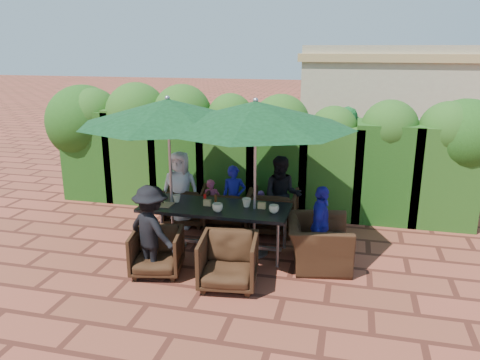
% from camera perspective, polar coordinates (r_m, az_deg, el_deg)
% --- Properties ---
extents(ground, '(80.00, 80.00, 0.00)m').
position_cam_1_polar(ground, '(7.51, -1.92, -9.06)').
color(ground, brown).
rests_on(ground, ground).
extents(dining_table, '(2.35, 0.90, 0.75)m').
position_cam_1_polar(dining_table, '(7.41, -3.09, -3.76)').
color(dining_table, black).
rests_on(dining_table, ground).
extents(umbrella_left, '(2.77, 2.77, 2.46)m').
position_cam_1_polar(umbrella_left, '(7.30, -8.79, 8.23)').
color(umbrella_left, gray).
rests_on(umbrella_left, ground).
extents(umbrella_right, '(2.97, 2.97, 2.46)m').
position_cam_1_polar(umbrella_right, '(6.92, 1.90, 7.99)').
color(umbrella_right, gray).
rests_on(umbrella_right, ground).
extents(chair_far_left, '(0.87, 0.84, 0.77)m').
position_cam_1_polar(chair_far_left, '(8.69, -6.75, -2.85)').
color(chair_far_left, black).
rests_on(chair_far_left, ground).
extents(chair_far_mid, '(0.84, 0.80, 0.80)m').
position_cam_1_polar(chair_far_mid, '(8.34, -1.41, -3.45)').
color(chair_far_mid, black).
rests_on(chair_far_mid, ground).
extents(chair_far_right, '(0.83, 0.78, 0.83)m').
position_cam_1_polar(chair_far_right, '(8.26, 4.09, -3.58)').
color(chair_far_right, black).
rests_on(chair_far_right, ground).
extents(chair_near_left, '(0.81, 0.78, 0.72)m').
position_cam_1_polar(chair_near_left, '(6.90, -10.12, -8.37)').
color(chair_near_left, black).
rests_on(chair_near_left, ground).
extents(chair_near_right, '(0.85, 0.80, 0.79)m').
position_cam_1_polar(chair_near_right, '(6.44, -1.44, -9.61)').
color(chair_near_right, black).
rests_on(chair_near_right, ground).
extents(chair_end_right, '(0.85, 1.15, 0.92)m').
position_cam_1_polar(chair_end_right, '(7.12, 9.57, -6.69)').
color(chair_end_right, black).
rests_on(chair_end_right, ground).
extents(adult_far_left, '(0.71, 0.45, 1.40)m').
position_cam_1_polar(adult_far_left, '(8.45, -7.29, -1.17)').
color(adult_far_left, silver).
rests_on(adult_far_left, ground).
extents(adult_far_mid, '(0.50, 0.44, 1.17)m').
position_cam_1_polar(adult_far_mid, '(8.30, -0.75, -2.22)').
color(adult_far_mid, '#1C1C97').
rests_on(adult_far_mid, ground).
extents(adult_far_right, '(0.71, 0.48, 1.40)m').
position_cam_1_polar(adult_far_right, '(8.06, 5.15, -1.97)').
color(adult_far_right, black).
rests_on(adult_far_right, ground).
extents(adult_near_left, '(0.94, 0.71, 1.34)m').
position_cam_1_polar(adult_near_left, '(6.74, -10.73, -6.16)').
color(adult_near_left, black).
rests_on(adult_near_left, ground).
extents(adult_end_right, '(0.38, 0.73, 1.22)m').
position_cam_1_polar(adult_end_right, '(7.08, 9.76, -5.52)').
color(adult_end_right, '#1C1C97').
rests_on(adult_end_right, ground).
extents(child_left, '(0.39, 0.35, 0.88)m').
position_cam_1_polar(child_left, '(8.47, -3.48, -2.87)').
color(child_left, '#D84C78').
rests_on(child_left, ground).
extents(child_right, '(0.27, 0.23, 0.73)m').
position_cam_1_polar(child_right, '(8.31, 2.58, -3.79)').
color(child_right, '#8351AF').
rests_on(child_right, ground).
extents(pedestrian_a, '(1.78, 0.69, 1.89)m').
position_cam_1_polar(pedestrian_a, '(11.08, 12.74, 3.98)').
color(pedestrian_a, green).
rests_on(pedestrian_a, ground).
extents(pedestrian_b, '(0.81, 0.49, 1.68)m').
position_cam_1_polar(pedestrian_b, '(11.32, 16.85, 3.40)').
color(pedestrian_b, '#D84C78').
rests_on(pedestrian_b, ground).
extents(pedestrian_c, '(1.15, 0.70, 1.68)m').
position_cam_1_polar(pedestrian_c, '(11.06, 20.01, 2.82)').
color(pedestrian_c, gray).
rests_on(pedestrian_c, ground).
extents(cup_a, '(0.17, 0.17, 0.13)m').
position_cam_1_polar(cup_a, '(7.55, -10.39, -2.50)').
color(cup_a, beige).
rests_on(cup_a, dining_table).
extents(cup_b, '(0.13, 0.13, 0.12)m').
position_cam_1_polar(cup_b, '(7.62, -7.73, -2.25)').
color(cup_b, beige).
rests_on(cup_b, dining_table).
extents(cup_c, '(0.16, 0.16, 0.13)m').
position_cam_1_polar(cup_c, '(7.13, -2.75, -3.38)').
color(cup_c, beige).
rests_on(cup_c, dining_table).
extents(cup_d, '(0.15, 0.15, 0.14)m').
position_cam_1_polar(cup_d, '(7.33, 0.80, -2.77)').
color(cup_d, beige).
rests_on(cup_d, dining_table).
extents(cup_e, '(0.16, 0.16, 0.12)m').
position_cam_1_polar(cup_e, '(7.09, 4.15, -3.54)').
color(cup_e, beige).
rests_on(cup_e, dining_table).
extents(ketchup_bottle, '(0.04, 0.04, 0.17)m').
position_cam_1_polar(ketchup_bottle, '(7.47, -4.29, -2.32)').
color(ketchup_bottle, '#B20C0A').
rests_on(ketchup_bottle, dining_table).
extents(sauce_bottle, '(0.04, 0.04, 0.17)m').
position_cam_1_polar(sauce_bottle, '(7.42, -2.98, -2.43)').
color(sauce_bottle, '#4C230C').
rests_on(sauce_bottle, dining_table).
extents(serving_tray, '(0.35, 0.25, 0.02)m').
position_cam_1_polar(serving_tray, '(7.54, -9.55, -2.95)').
color(serving_tray, '#AA7F52').
rests_on(serving_tray, dining_table).
extents(number_block_left, '(0.12, 0.06, 0.10)m').
position_cam_1_polar(number_block_left, '(7.40, -4.01, -2.77)').
color(number_block_left, tan).
rests_on(number_block_left, dining_table).
extents(number_block_right, '(0.12, 0.06, 0.10)m').
position_cam_1_polar(number_block_right, '(7.26, 2.66, -3.12)').
color(number_block_right, tan).
rests_on(number_block_right, dining_table).
extents(hedge_wall, '(9.10, 1.60, 2.48)m').
position_cam_1_polar(hedge_wall, '(9.30, 0.09, 4.58)').
color(hedge_wall, '#16330D').
rests_on(hedge_wall, ground).
extents(building, '(6.20, 3.08, 3.20)m').
position_cam_1_polar(building, '(13.72, 20.77, 8.42)').
color(building, '#B9B089').
rests_on(building, ground).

